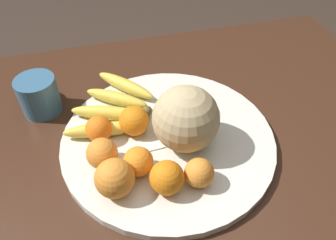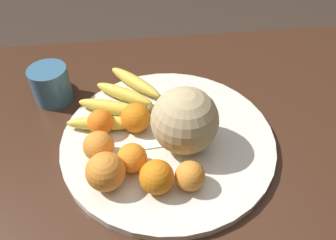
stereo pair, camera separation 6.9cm
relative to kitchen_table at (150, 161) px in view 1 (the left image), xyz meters
name	(u,v)px [view 1 (the left image)]	position (x,y,z in m)	size (l,w,h in m)	color
kitchen_table	(150,161)	(0.00, 0.00, 0.00)	(1.38, 0.85, 0.71)	#3D2316
fruit_bowl	(168,139)	(-0.04, 0.03, 0.11)	(0.47, 0.47, 0.02)	silver
melon	(186,119)	(-0.07, 0.06, 0.19)	(0.14, 0.14, 0.14)	tan
banana_bunch	(114,106)	(0.06, -0.08, 0.13)	(0.23, 0.24, 0.03)	brown
orange_front_left	(167,178)	(0.00, 0.16, 0.15)	(0.07, 0.07, 0.07)	orange
orange_front_right	(115,178)	(0.09, 0.14, 0.15)	(0.08, 0.08, 0.08)	orange
orange_mid_center	(102,153)	(0.11, 0.07, 0.15)	(0.06, 0.06, 0.06)	orange
orange_back_left	(134,122)	(0.03, 0.00, 0.15)	(0.07, 0.07, 0.07)	orange
orange_back_right	(199,173)	(-0.06, 0.17, 0.14)	(0.06, 0.06, 0.06)	orange
orange_top_small	(99,130)	(0.11, 0.00, 0.14)	(0.06, 0.06, 0.06)	orange
orange_side_extra	(138,162)	(0.04, 0.11, 0.15)	(0.06, 0.06, 0.06)	orange
produce_tag	(161,142)	(-0.02, 0.05, 0.12)	(0.10, 0.04, 0.00)	white
ceramic_mug	(39,95)	(0.23, -0.15, 0.14)	(0.09, 0.13, 0.09)	#386689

